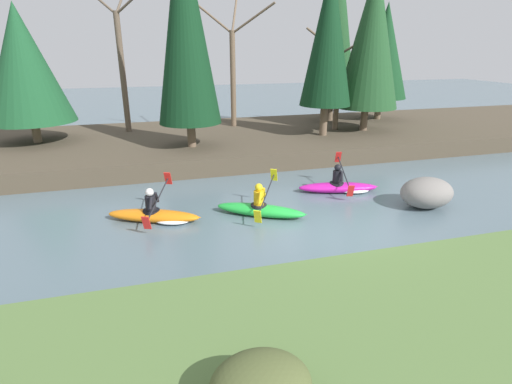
% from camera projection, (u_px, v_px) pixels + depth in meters
% --- Properties ---
extents(ground_plane, '(90.00, 90.00, 0.00)m').
position_uv_depth(ground_plane, '(324.00, 231.00, 10.93)').
color(ground_plane, slate).
extents(riverbank_near, '(44.00, 5.96, 0.67)m').
position_uv_depth(riverbank_near, '(479.00, 362.00, 5.93)').
color(riverbank_near, '#56753D').
rests_on(riverbank_near, ground).
extents(riverbank_far, '(44.00, 9.04, 0.72)m').
position_uv_depth(riverbank_far, '(238.00, 140.00, 19.89)').
color(riverbank_far, '#4C4233').
rests_on(riverbank_far, ground).
extents(conifer_tree_far_left, '(3.61, 3.61, 5.78)m').
position_uv_depth(conifer_tree_far_left, '(23.00, 64.00, 16.78)').
color(conifer_tree_far_left, '#7A664C').
rests_on(conifer_tree_far_left, riverbank_far).
extents(conifer_tree_left, '(2.59, 2.59, 8.85)m').
position_uv_depth(conifer_tree_left, '(185.00, 22.00, 15.45)').
color(conifer_tree_left, brown).
rests_on(conifer_tree_left, riverbank_far).
extents(conifer_tree_mid_left, '(2.39, 2.39, 7.63)m').
position_uv_depth(conifer_tree_mid_left, '(329.00, 35.00, 17.80)').
color(conifer_tree_mid_left, brown).
rests_on(conifer_tree_mid_left, riverbank_far).
extents(conifer_tree_centre, '(2.64, 2.64, 9.29)m').
position_uv_depth(conifer_tree_centre, '(335.00, 21.00, 21.44)').
color(conifer_tree_centre, brown).
rests_on(conifer_tree_centre, riverbank_far).
extents(conifer_tree_mid_right, '(3.03, 3.03, 7.82)m').
position_uv_depth(conifer_tree_mid_right, '(372.00, 37.00, 18.96)').
color(conifer_tree_mid_right, brown).
rests_on(conifer_tree_mid_right, riverbank_far).
extents(conifer_tree_right, '(2.94, 2.94, 6.34)m').
position_uv_depth(conifer_tree_right, '(384.00, 52.00, 22.42)').
color(conifer_tree_right, brown).
rests_on(conifer_tree_right, riverbank_far).
extents(bare_tree_upstream, '(4.09, 4.04, 7.46)m').
position_uv_depth(bare_tree_upstream, '(122.00, 58.00, 19.13)').
color(bare_tree_upstream, brown).
rests_on(bare_tree_upstream, riverbank_far).
extents(bare_tree_mid_upstream, '(3.53, 3.49, 6.41)m').
position_uv_depth(bare_tree_mid_upstream, '(233.00, 68.00, 20.64)').
color(bare_tree_mid_upstream, brown).
rests_on(bare_tree_mid_upstream, riverbank_far).
extents(bare_tree_mid_downstream, '(2.84, 2.81, 5.09)m').
position_uv_depth(bare_tree_mid_downstream, '(338.00, 81.00, 19.95)').
color(bare_tree_mid_downstream, brown).
rests_on(bare_tree_mid_downstream, riverbank_far).
extents(kayaker_lead, '(2.78, 2.05, 1.20)m').
position_uv_depth(kayaker_lead, '(341.00, 187.00, 13.78)').
color(kayaker_lead, '#C61999').
rests_on(kayaker_lead, ground).
extents(kayaker_middle, '(2.62, 1.99, 1.20)m').
position_uv_depth(kayaker_middle, '(261.00, 209.00, 11.85)').
color(kayaker_middle, green).
rests_on(kayaker_middle, ground).
extents(kayaker_trailing, '(2.72, 1.98, 1.20)m').
position_uv_depth(kayaker_trailing, '(157.00, 215.00, 11.46)').
color(kayaker_trailing, orange).
rests_on(kayaker_trailing, ground).
extents(boulder_midstream, '(1.68, 1.31, 0.95)m').
position_uv_depth(boulder_midstream, '(427.00, 193.00, 12.42)').
color(boulder_midstream, gray).
rests_on(boulder_midstream, ground).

